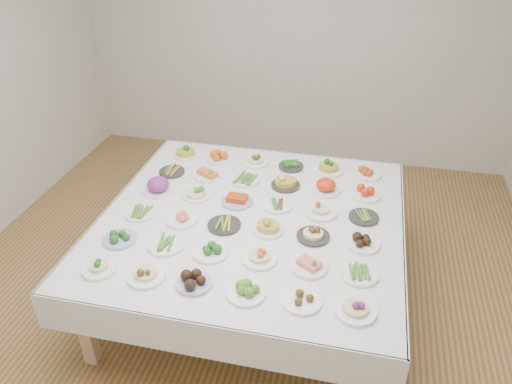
% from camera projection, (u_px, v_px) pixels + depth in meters
% --- Properties ---
extents(room_envelope, '(5.02, 5.02, 2.81)m').
position_uv_depth(room_envelope, '(240.00, 73.00, 3.26)').
color(room_envelope, olive).
rests_on(room_envelope, ground).
extents(display_table, '(2.25, 2.25, 0.75)m').
position_uv_depth(display_table, '(252.00, 224.00, 3.79)').
color(display_table, white).
rests_on(display_table, ground).
extents(dish_0, '(0.22, 0.22, 0.10)m').
position_uv_depth(dish_0, '(99.00, 266.00, 3.21)').
color(dish_0, white).
rests_on(dish_0, display_table).
extents(dish_1, '(0.24, 0.24, 0.13)m').
position_uv_depth(dish_1, '(145.00, 270.00, 3.14)').
color(dish_1, white).
rests_on(dish_1, display_table).
extents(dish_2, '(0.22, 0.22, 0.11)m').
position_uv_depth(dish_2, '(194.00, 279.00, 3.09)').
color(dish_2, '#4C66B2').
rests_on(dish_2, display_table).
extents(dish_3, '(0.23, 0.23, 0.11)m').
position_uv_depth(dish_3, '(246.00, 289.00, 3.01)').
color(dish_3, white).
rests_on(dish_3, display_table).
extents(dish_4, '(0.24, 0.24, 0.09)m').
position_uv_depth(dish_4, '(302.00, 298.00, 2.96)').
color(dish_4, white).
rests_on(dish_4, display_table).
extents(dish_5, '(0.25, 0.25, 0.13)m').
position_uv_depth(dish_5, '(356.00, 304.00, 2.89)').
color(dish_5, white).
rests_on(dish_5, display_table).
extents(dish_6, '(0.23, 0.23, 0.10)m').
position_uv_depth(dish_6, '(119.00, 236.00, 3.48)').
color(dish_6, '#4C66B2').
rests_on(dish_6, display_table).
extents(dish_7, '(0.25, 0.25, 0.06)m').
position_uv_depth(dish_7, '(166.00, 243.00, 3.43)').
color(dish_7, white).
rests_on(dish_7, display_table).
extents(dish_8, '(0.24, 0.24, 0.10)m').
position_uv_depth(dish_8, '(210.00, 249.00, 3.35)').
color(dish_8, white).
rests_on(dish_8, display_table).
extents(dish_9, '(0.23, 0.23, 0.11)m').
position_uv_depth(dish_9, '(259.00, 255.00, 3.29)').
color(dish_9, white).
rests_on(dish_9, display_table).
extents(dish_10, '(0.24, 0.24, 0.10)m').
position_uv_depth(dish_10, '(309.00, 264.00, 3.23)').
color(dish_10, white).
rests_on(dish_10, display_table).
extents(dish_11, '(0.24, 0.24, 0.05)m').
position_uv_depth(dish_11, '(359.00, 273.00, 3.18)').
color(dish_11, white).
rests_on(dish_11, display_table).
extents(dish_12, '(0.22, 0.22, 0.05)m').
position_uv_depth(dish_12, '(140.00, 212.00, 3.77)').
color(dish_12, white).
rests_on(dish_12, display_table).
extents(dish_13, '(0.23, 0.23, 0.09)m').
position_uv_depth(dish_13, '(182.00, 217.00, 3.69)').
color(dish_13, white).
rests_on(dish_13, display_table).
extents(dish_14, '(0.25, 0.24, 0.06)m').
position_uv_depth(dish_14, '(224.00, 223.00, 3.64)').
color(dish_14, '#2E2C29').
rests_on(dish_14, display_table).
extents(dish_15, '(0.21, 0.21, 0.12)m').
position_uv_depth(dish_15, '(268.00, 225.00, 3.57)').
color(dish_15, white).
rests_on(dish_15, display_table).
extents(dish_16, '(0.23, 0.23, 0.12)m').
position_uv_depth(dish_16, '(313.00, 232.00, 3.51)').
color(dish_16, '#2E2C29').
rests_on(dish_16, display_table).
extents(dish_17, '(0.24, 0.24, 0.11)m').
position_uv_depth(dish_17, '(363.00, 240.00, 3.43)').
color(dish_17, white).
rests_on(dish_17, display_table).
extents(dish_18, '(0.25, 0.25, 0.14)m').
position_uv_depth(dish_18, '(158.00, 185.00, 4.02)').
color(dish_18, white).
rests_on(dish_18, display_table).
extents(dish_19, '(0.22, 0.22, 0.13)m').
position_uv_depth(dish_19, '(196.00, 191.00, 3.97)').
color(dish_19, white).
rests_on(dish_19, display_table).
extents(dish_20, '(0.24, 0.24, 0.11)m').
position_uv_depth(dish_20, '(237.00, 198.00, 3.90)').
color(dish_20, '#4C66B2').
rests_on(dish_20, display_table).
extents(dish_21, '(0.22, 0.22, 0.05)m').
position_uv_depth(dish_21, '(277.00, 205.00, 3.86)').
color(dish_21, white).
rests_on(dish_21, display_table).
extents(dish_22, '(0.25, 0.25, 0.12)m').
position_uv_depth(dish_22, '(321.00, 208.00, 3.77)').
color(dish_22, white).
rests_on(dish_22, display_table).
extents(dish_23, '(0.22, 0.22, 0.05)m').
position_uv_depth(dish_23, '(364.00, 216.00, 3.73)').
color(dish_23, '#2E2C29').
rests_on(dish_23, display_table).
extents(dish_24, '(0.22, 0.22, 0.05)m').
position_uv_depth(dish_24, '(172.00, 171.00, 4.32)').
color(dish_24, '#2E2C29').
rests_on(dish_24, display_table).
extents(dish_25, '(0.21, 0.21, 0.10)m').
position_uv_depth(dish_25, '(207.00, 174.00, 4.24)').
color(dish_25, white).
rests_on(dish_25, display_table).
extents(dish_26, '(0.23, 0.22, 0.06)m').
position_uv_depth(dish_26, '(246.00, 179.00, 4.19)').
color(dish_26, white).
rests_on(dish_26, display_table).
extents(dish_27, '(0.23, 0.23, 0.14)m').
position_uv_depth(dish_27, '(286.00, 179.00, 4.10)').
color(dish_27, '#2E2C29').
rests_on(dish_27, display_table).
extents(dish_28, '(0.23, 0.23, 0.14)m').
position_uv_depth(dish_28, '(326.00, 185.00, 4.03)').
color(dish_28, white).
rests_on(dish_28, display_table).
extents(dish_29, '(0.23, 0.23, 0.11)m').
position_uv_depth(dish_29, '(366.00, 191.00, 3.98)').
color(dish_29, white).
rests_on(dish_29, display_table).
extents(dish_30, '(0.22, 0.22, 0.13)m').
position_uv_depth(dish_30, '(186.00, 151.00, 4.57)').
color(dish_30, white).
rests_on(dish_30, display_table).
extents(dish_31, '(0.22, 0.22, 0.11)m').
position_uv_depth(dish_31, '(219.00, 155.00, 4.51)').
color(dish_31, white).
rests_on(dish_31, display_table).
extents(dish_32, '(0.23, 0.23, 0.12)m').
position_uv_depth(dish_32, '(255.00, 158.00, 4.45)').
color(dish_32, white).
rests_on(dish_32, display_table).
extents(dish_33, '(0.22, 0.22, 0.09)m').
position_uv_depth(dish_33, '(291.00, 164.00, 4.40)').
color(dish_33, '#2E2C29').
rests_on(dish_33, display_table).
extents(dish_34, '(0.25, 0.25, 0.14)m').
position_uv_depth(dish_34, '(329.00, 165.00, 4.32)').
color(dish_34, white).
rests_on(dish_34, display_table).
extents(dish_35, '(0.24, 0.24, 0.09)m').
position_uv_depth(dish_35, '(367.00, 172.00, 4.27)').
color(dish_35, white).
rests_on(dish_35, display_table).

